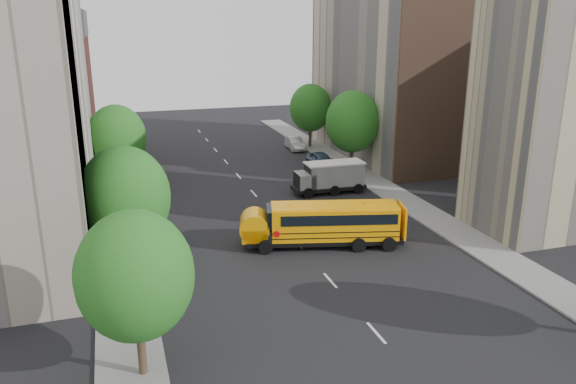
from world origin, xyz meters
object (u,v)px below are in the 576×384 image
street_tree_0 (135,276)px  parked_car_5 (295,143)px  parked_car_1 (148,186)px  parked_car_2 (142,163)px  street_tree_1 (125,197)px  school_bus (322,222)px  safari_truck (329,177)px  parked_car_4 (322,160)px  street_tree_4 (352,122)px  street_tree_5 (310,108)px  parked_car_0 (169,262)px  street_tree_2 (117,138)px

street_tree_0 → parked_car_5: street_tree_0 is taller
parked_car_1 → parked_car_2: parked_car_2 is taller
street_tree_1 → parked_car_2: 25.53m
school_bus → safari_truck: size_ratio=1.66×
parked_car_1 → parked_car_2: size_ratio=0.76×
street_tree_0 → parked_car_4: 36.50m
street_tree_1 → parked_car_1: 17.61m
street_tree_1 → street_tree_4: bearing=39.3°
street_tree_0 → parked_car_2: 35.37m
parked_car_1 → street_tree_5: bearing=-145.0°
street_tree_4 → school_bus: size_ratio=0.76×
parked_car_0 → safari_truck: bearing=-136.9°
street_tree_0 → school_bus: 16.99m
street_tree_1 → parked_car_5: (19.94, 29.44, -4.24)m
parked_car_5 → street_tree_4: bearing=-76.8°
parked_car_1 → parked_car_4: size_ratio=0.83×
parked_car_2 → parked_car_5: (17.74, 4.36, -0.00)m
safari_truck → street_tree_5: bearing=76.5°
parked_car_2 → parked_car_4: size_ratio=1.09×
parked_car_1 → street_tree_0: bearing=86.9°
parked_car_4 → parked_car_5: size_ratio=1.09×
parked_car_2 → parked_car_0: bearing=89.8°
street_tree_4 → parked_car_5: 12.42m
street_tree_1 → parked_car_5: 35.81m
street_tree_0 → street_tree_5: bearing=61.2°
street_tree_5 → parked_car_2: bearing=-166.1°
street_tree_2 → parked_car_4: 20.35m
safari_truck → street_tree_1: bearing=-143.8°
street_tree_2 → street_tree_1: bearing=-90.0°
street_tree_2 → street_tree_5: (22.00, 12.00, -0.12)m
street_tree_5 → parked_car_0: 36.22m
street_tree_0 → street_tree_1: street_tree_1 is taller
parked_car_0 → street_tree_2: bearing=-79.0°
street_tree_0 → parked_car_0: size_ratio=1.88×
street_tree_2 → parked_car_5: street_tree_2 is taller
parked_car_2 → street_tree_5: bearing=-166.2°
safari_truck → parked_car_1: size_ratio=1.64×
safari_truck → parked_car_0: bearing=-139.9°
parked_car_1 → parked_car_4: (17.60, 3.49, 0.16)m
parked_car_1 → safari_truck: bearing=164.5°
street_tree_4 → street_tree_2: bearing=180.0°
street_tree_4 → street_tree_5: street_tree_4 is taller
parked_car_0 → street_tree_5: bearing=-119.3°
street_tree_5 → parked_car_5: street_tree_5 is taller
parked_car_1 → parked_car_2: 8.15m
street_tree_1 → school_bus: 12.93m
street_tree_4 → parked_car_2: street_tree_4 is taller
school_bus → parked_car_5: school_bus is taller
parked_car_0 → parked_car_1: bearing=-86.0°
street_tree_2 → parked_car_0: size_ratio=1.95×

